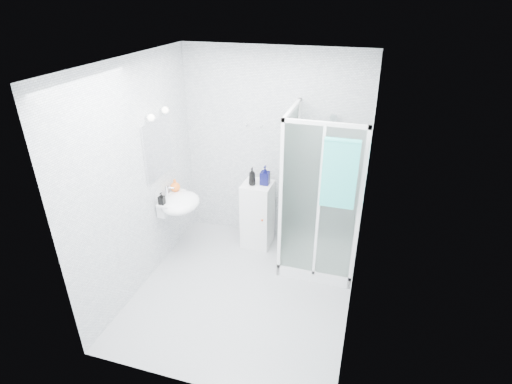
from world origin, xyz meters
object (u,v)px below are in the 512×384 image
(storage_cabinet, at_px, (257,215))
(hand_towel, at_px, (340,172))
(shampoo_bottle_b, at_px, (265,175))
(soap_dispenser_orange, at_px, (175,185))
(wall_basin, at_px, (179,203))
(soap_dispenser_black, at_px, (162,198))
(shower_enclosure, at_px, (313,234))
(shampoo_bottle_a, at_px, (252,176))

(storage_cabinet, bearing_deg, hand_towel, -29.58)
(shampoo_bottle_b, xyz_separation_m, soap_dispenser_orange, (-1.08, -0.40, -0.10))
(shampoo_bottle_b, bearing_deg, wall_basin, -148.78)
(soap_dispenser_black, bearing_deg, storage_cabinet, 37.51)
(shower_enclosure, bearing_deg, soap_dispenser_orange, -175.44)
(wall_basin, height_order, storage_cabinet, wall_basin)
(storage_cabinet, bearing_deg, shampoo_bottle_a, -138.38)
(shower_enclosure, relative_size, storage_cabinet, 2.17)
(shower_enclosure, distance_m, shampoo_bottle_a, 1.06)
(shower_enclosure, bearing_deg, storage_cabinet, 163.07)
(wall_basin, relative_size, hand_towel, 0.73)
(shower_enclosure, height_order, shampoo_bottle_b, shower_enclosure)
(hand_towel, bearing_deg, soap_dispenser_orange, 172.80)
(shower_enclosure, distance_m, soap_dispenser_orange, 1.85)
(shower_enclosure, bearing_deg, shampoo_bottle_a, 167.16)
(storage_cabinet, height_order, soap_dispenser_orange, soap_dispenser_orange)
(hand_towel, distance_m, soap_dispenser_orange, 2.14)
(shower_enclosure, relative_size, shampoo_bottle_b, 7.86)
(soap_dispenser_orange, height_order, soap_dispenser_black, soap_dispenser_orange)
(hand_towel, distance_m, shampoo_bottle_a, 1.35)
(hand_towel, xyz_separation_m, shampoo_bottle_a, (-1.13, 0.60, -0.46))
(shampoo_bottle_a, bearing_deg, hand_towel, -27.88)
(shampoo_bottle_a, relative_size, soap_dispenser_orange, 1.46)
(soap_dispenser_orange, bearing_deg, shampoo_bottle_a, 19.98)
(hand_towel, height_order, soap_dispenser_black, hand_towel)
(storage_cabinet, distance_m, shampoo_bottle_a, 0.58)
(shower_enclosure, distance_m, wall_basin, 1.72)
(soap_dispenser_black, bearing_deg, shampoo_bottle_a, 37.34)
(shower_enclosure, distance_m, storage_cabinet, 0.83)
(shampoo_bottle_a, xyz_separation_m, soap_dispenser_orange, (-0.93, -0.34, -0.10))
(wall_basin, bearing_deg, storage_cabinet, 33.07)
(storage_cabinet, distance_m, hand_towel, 1.62)
(hand_towel, bearing_deg, storage_cabinet, 148.94)
(shower_enclosure, xyz_separation_m, storage_cabinet, (-0.80, 0.24, 0.01))
(storage_cabinet, bearing_deg, soap_dispenser_orange, -157.14)
(storage_cabinet, relative_size, hand_towel, 1.20)
(shower_enclosure, relative_size, soap_dispenser_black, 13.12)
(storage_cabinet, bearing_deg, shampoo_bottle_b, 12.65)
(wall_basin, relative_size, soap_dispenser_orange, 3.43)
(storage_cabinet, distance_m, shampoo_bottle_b, 0.60)
(wall_basin, bearing_deg, soap_dispenser_black, -121.71)
(shampoo_bottle_a, height_order, soap_dispenser_black, shampoo_bottle_a)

